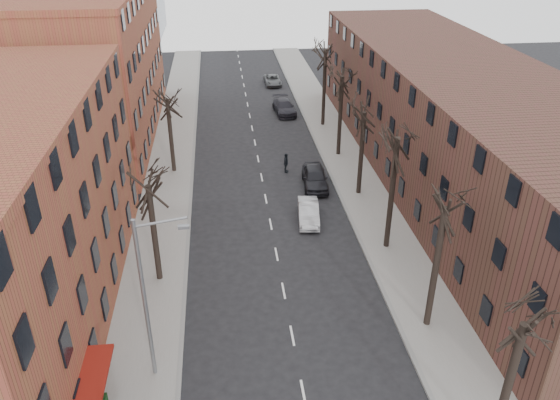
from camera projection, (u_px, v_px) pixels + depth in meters
name	position (u px, v px, depth m)	size (l,w,h in m)	color
sidewalk_left	(170.00, 167.00, 49.15)	(4.00, 90.00, 0.15)	gray
sidewalk_right	(344.00, 158.00, 50.75)	(4.00, 90.00, 0.15)	gray
building_left_far	(86.00, 67.00, 52.95)	(12.00, 28.00, 14.00)	brown
building_right	(456.00, 124.00, 44.84)	(12.00, 50.00, 10.00)	#492722
tree_right_b	(426.00, 325.00, 30.62)	(5.20, 5.20, 10.80)	black
tree_right_c	(386.00, 247.00, 37.62)	(5.20, 5.20, 11.60)	black
tree_right_d	(358.00, 194.00, 44.62)	(5.20, 5.20, 10.00)	black
tree_right_e	(338.00, 155.00, 51.62)	(5.20, 5.20, 10.80)	black
tree_right_f	(323.00, 125.00, 58.62)	(5.20, 5.20, 11.60)	black
tree_left_a	(160.00, 280.00, 34.35)	(5.20, 5.20, 9.50)	black
tree_left_b	(174.00, 172.00, 48.35)	(5.20, 5.20, 9.50)	black
streetlight	(148.00, 294.00, 25.03)	(2.45, 0.22, 9.03)	slate
silver_sedan	(308.00, 212.00, 40.52)	(1.47, 4.23, 1.39)	#A4A6AA
parked_car_near	(315.00, 177.00, 45.45)	(1.97, 4.90, 1.67)	black
parked_car_mid	(284.00, 107.00, 61.73)	(2.10, 5.17, 1.50)	black
parked_car_far	(273.00, 80.00, 71.79)	(2.03, 4.40, 1.22)	#55595C
pedestrian_crossing	(286.00, 163.00, 47.86)	(1.04, 0.43, 1.78)	black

